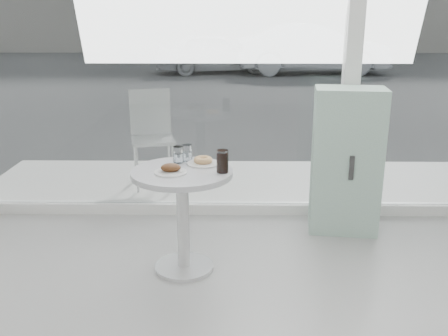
{
  "coord_description": "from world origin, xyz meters",
  "views": [
    {
      "loc": [
        -0.16,
        -1.44,
        1.82
      ],
      "look_at": [
        -0.2,
        1.7,
        0.85
      ],
      "focal_mm": 40.0,
      "sensor_mm": 36.0,
      "label": 1
    }
  ],
  "objects_px": {
    "car_white": "(213,53)",
    "water_tumbler_a": "(178,156)",
    "car_silver": "(311,49)",
    "plate_fritter": "(171,169)",
    "main_table": "(183,200)",
    "water_tumbler_b": "(187,154)",
    "cola_glass": "(222,162)",
    "mint_cabinet": "(346,161)",
    "plate_donut": "(203,162)",
    "patio_chair": "(152,132)"
  },
  "relations": [
    {
      "from": "car_silver",
      "to": "plate_donut",
      "type": "distance_m",
      "value": 12.99
    },
    {
      "from": "car_white",
      "to": "water_tumbler_a",
      "type": "distance_m",
      "value": 12.91
    },
    {
      "from": "patio_chair",
      "to": "car_silver",
      "type": "distance_m",
      "value": 11.51
    },
    {
      "from": "main_table",
      "to": "car_silver",
      "type": "bearing_deg",
      "value": 77.41
    },
    {
      "from": "plate_donut",
      "to": "mint_cabinet",
      "type": "bearing_deg",
      "value": 27.01
    },
    {
      "from": "car_white",
      "to": "plate_donut",
      "type": "height_order",
      "value": "car_white"
    },
    {
      "from": "mint_cabinet",
      "to": "plate_donut",
      "type": "height_order",
      "value": "mint_cabinet"
    },
    {
      "from": "water_tumbler_a",
      "to": "cola_glass",
      "type": "distance_m",
      "value": 0.4
    },
    {
      "from": "water_tumbler_b",
      "to": "cola_glass",
      "type": "xyz_separation_m",
      "value": [
        0.27,
        -0.28,
        0.02
      ]
    },
    {
      "from": "car_white",
      "to": "plate_fritter",
      "type": "xyz_separation_m",
      "value": [
        0.18,
        -13.16,
        0.16
      ]
    },
    {
      "from": "patio_chair",
      "to": "plate_donut",
      "type": "relative_size",
      "value": 4.27
    },
    {
      "from": "car_white",
      "to": "plate_donut",
      "type": "distance_m",
      "value": 12.95
    },
    {
      "from": "car_white",
      "to": "plate_fritter",
      "type": "bearing_deg",
      "value": 166.06
    },
    {
      "from": "mint_cabinet",
      "to": "car_silver",
      "type": "xyz_separation_m",
      "value": [
        1.54,
        12.1,
        0.16
      ]
    },
    {
      "from": "patio_chair",
      "to": "car_white",
      "type": "distance_m",
      "value": 11.25
    },
    {
      "from": "car_white",
      "to": "plate_fritter",
      "type": "distance_m",
      "value": 13.16
    },
    {
      "from": "car_white",
      "to": "mint_cabinet",
      "type": "bearing_deg",
      "value": 172.55
    },
    {
      "from": "plate_donut",
      "to": "car_white",
      "type": "bearing_deg",
      "value": 91.74
    },
    {
      "from": "patio_chair",
      "to": "main_table",
      "type": "bearing_deg",
      "value": -88.36
    },
    {
      "from": "water_tumbler_b",
      "to": "plate_donut",
      "type": "bearing_deg",
      "value": -34.84
    },
    {
      "from": "car_silver",
      "to": "cola_glass",
      "type": "bearing_deg",
      "value": 165.07
    },
    {
      "from": "car_silver",
      "to": "cola_glass",
      "type": "relative_size",
      "value": 29.65
    },
    {
      "from": "mint_cabinet",
      "to": "car_white",
      "type": "xyz_separation_m",
      "value": [
        -1.58,
        12.34,
        0.02
      ]
    },
    {
      "from": "car_white",
      "to": "plate_donut",
      "type": "relative_size",
      "value": 15.87
    },
    {
      "from": "car_silver",
      "to": "water_tumbler_a",
      "type": "distance_m",
      "value": 13.0
    },
    {
      "from": "water_tumbler_a",
      "to": "water_tumbler_b",
      "type": "bearing_deg",
      "value": 39.21
    },
    {
      "from": "plate_fritter",
      "to": "water_tumbler_a",
      "type": "height_order",
      "value": "water_tumbler_a"
    },
    {
      "from": "car_white",
      "to": "plate_fritter",
      "type": "relative_size",
      "value": 16.55
    },
    {
      "from": "car_silver",
      "to": "water_tumbler_b",
      "type": "height_order",
      "value": "car_silver"
    },
    {
      "from": "patio_chair",
      "to": "car_white",
      "type": "height_order",
      "value": "car_white"
    },
    {
      "from": "patio_chair",
      "to": "water_tumbler_b",
      "type": "height_order",
      "value": "patio_chair"
    },
    {
      "from": "main_table",
      "to": "car_white",
      "type": "bearing_deg",
      "value": 91.1
    },
    {
      "from": "patio_chair",
      "to": "car_silver",
      "type": "bearing_deg",
      "value": 59.49
    },
    {
      "from": "car_white",
      "to": "water_tumbler_b",
      "type": "height_order",
      "value": "car_white"
    },
    {
      "from": "main_table",
      "to": "mint_cabinet",
      "type": "height_order",
      "value": "mint_cabinet"
    },
    {
      "from": "main_table",
      "to": "water_tumbler_b",
      "type": "distance_m",
      "value": 0.36
    },
    {
      "from": "car_silver",
      "to": "water_tumbler_a",
      "type": "bearing_deg",
      "value": 163.44
    },
    {
      "from": "main_table",
      "to": "water_tumbler_a",
      "type": "xyz_separation_m",
      "value": [
        -0.04,
        0.19,
        0.27
      ]
    },
    {
      "from": "plate_donut",
      "to": "water_tumbler_b",
      "type": "relative_size",
      "value": 1.89
    },
    {
      "from": "mint_cabinet",
      "to": "water_tumbler_b",
      "type": "xyz_separation_m",
      "value": [
        -1.31,
        -0.52,
        0.2
      ]
    },
    {
      "from": "cola_glass",
      "to": "main_table",
      "type": "bearing_deg",
      "value": 171.51
    },
    {
      "from": "cola_glass",
      "to": "car_white",
      "type": "bearing_deg",
      "value": 92.34
    },
    {
      "from": "plate_fritter",
      "to": "water_tumbler_b",
      "type": "xyz_separation_m",
      "value": [
        0.08,
        0.3,
        0.03
      ]
    },
    {
      "from": "car_silver",
      "to": "plate_donut",
      "type": "xyz_separation_m",
      "value": [
        -2.73,
        -12.7,
        0.01
      ]
    },
    {
      "from": "car_white",
      "to": "cola_glass",
      "type": "relative_size",
      "value": 23.55
    },
    {
      "from": "mint_cabinet",
      "to": "plate_donut",
      "type": "distance_m",
      "value": 1.34
    },
    {
      "from": "plate_fritter",
      "to": "mint_cabinet",
      "type": "bearing_deg",
      "value": 30.48
    },
    {
      "from": "mint_cabinet",
      "to": "plate_donut",
      "type": "relative_size",
      "value": 5.27
    },
    {
      "from": "patio_chair",
      "to": "mint_cabinet",
      "type": "bearing_deg",
      "value": -44.28
    },
    {
      "from": "plate_donut",
      "to": "water_tumbler_b",
      "type": "distance_m",
      "value": 0.16
    }
  ]
}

